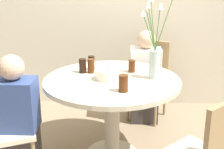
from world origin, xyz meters
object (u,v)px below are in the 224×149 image
Objects in this scene: flower_vase at (154,47)px; drink_glass_1 at (123,83)px; side_plate at (118,64)px; drink_glass_0 at (91,66)px; person_boy at (17,122)px; chair_near_front at (150,75)px; birthday_cake at (108,75)px; drink_glass_4 at (83,66)px; drink_glass_2 at (132,66)px; drink_glass_3 at (91,63)px; person_woman at (145,80)px.

drink_glass_1 is (-0.26, -0.35, -0.21)m from flower_vase.
side_plate is at bearing 127.87° from flower_vase.
person_boy is at bearing -138.20° from drink_glass_0.
drink_glass_0 is at bearing 167.38° from flower_vase.
flower_vase is 5.78× the size of drink_glass_1.
side_plate is 0.38m from drink_glass_0.
drink_glass_0 is 0.97× the size of drink_glass_1.
chair_near_front is 1.15× the size of flower_vase.
drink_glass_1 is (0.06, -0.76, 0.06)m from side_plate.
side_plate is at bearing 44.35° from person_boy.
birthday_cake is 0.25m from drink_glass_0.
drink_glass_2 is at bearing 4.67° from drink_glass_4.
person_boy reaches higher than drink_glass_1.
drink_glass_1 reaches higher than drink_glass_0.
birthday_cake reaches higher than side_plate.
person_boy is at bearing -178.06° from drink_glass_1.
person_boy is at bearing -133.86° from drink_glass_4.
drink_glass_4 is at bearing -108.78° from chair_near_front.
side_plate is at bearing 94.21° from drink_glass_1.
flower_vase is 4.58× the size of side_plate.
person_boy reaches higher than drink_glass_4.
drink_glass_3 is 0.12m from drink_glass_4.
drink_glass_4 is (-0.38, 0.47, -0.00)m from drink_glass_1.
person_woman is (0.31, 0.30, -0.27)m from side_plate.
chair_near_front is 4.39× the size of birthday_cake.
flower_vase reaches higher than chair_near_front.
flower_vase is 5.90× the size of drink_glass_4.
flower_vase is 0.49m from drink_glass_1.
drink_glass_3 is (-0.25, -0.19, 0.06)m from side_plate.
person_boy reaches higher than birthday_cake.
side_plate is 0.51m from person_woman.
drink_glass_2 is (0.14, -0.25, 0.05)m from side_plate.
drink_glass_3 is 0.88m from person_boy.
person_woman reaches higher than drink_glass_0.
person_boy is at bearing -132.92° from drink_glass_3.
person_woman is at bearing 42.96° from drink_glass_4.
drink_glass_2 is (0.38, 0.04, -0.01)m from drink_glass_0.
side_plate is (0.08, 0.47, -0.04)m from birthday_cake.
drink_glass_0 is 0.56m from drink_glass_1.
person_boy is (-0.86, -0.03, -0.34)m from drink_glass_1.
drink_glass_2 is at bearing -84.13° from chair_near_front.
drink_glass_3 reaches higher than drink_glass_2.
drink_glass_4 is (-0.46, -0.04, 0.01)m from drink_glass_2.
drink_glass_1 is at bearing -85.79° from side_plate.
birthday_cake is 1.81× the size of drink_glass_2.
flower_vase reaches higher than birthday_cake.
person_boy reaches higher than drink_glass_0.
drink_glass_2 is 0.84× the size of drink_glass_3.
person_boy reaches higher than drink_glass_2.
person_boy reaches higher than side_plate.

